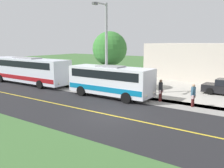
# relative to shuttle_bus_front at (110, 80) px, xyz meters

# --- Properties ---
(ground_plane) EXTENTS (120.00, 120.00, 0.00)m
(ground_plane) POSITION_rel_shuttle_bus_front_xyz_m (4.54, 3.12, -1.54)
(ground_plane) COLOR #3D6633
(road_surface) EXTENTS (8.00, 100.00, 0.01)m
(road_surface) POSITION_rel_shuttle_bus_front_xyz_m (4.54, 3.12, -1.54)
(road_surface) COLOR black
(road_surface) RESTS_ON ground
(sidewalk) EXTENTS (2.40, 100.00, 0.01)m
(sidewalk) POSITION_rel_shuttle_bus_front_xyz_m (-0.66, 3.12, -1.54)
(sidewalk) COLOR gray
(sidewalk) RESTS_ON ground
(parking_lot_surface) EXTENTS (14.00, 36.00, 0.01)m
(parking_lot_surface) POSITION_rel_shuttle_bus_front_xyz_m (-7.86, 6.12, -1.54)
(parking_lot_surface) COLOR #B2ADA3
(parking_lot_surface) RESTS_ON ground
(road_centre_line) EXTENTS (0.16, 100.00, 0.00)m
(road_centre_line) POSITION_rel_shuttle_bus_front_xyz_m (4.54, 3.12, -1.54)
(road_centre_line) COLOR gold
(road_centre_line) RESTS_ON ground
(shuttle_bus_front) EXTENTS (2.72, 7.90, 2.80)m
(shuttle_bus_front) POSITION_rel_shuttle_bus_front_xyz_m (0.00, 0.00, 0.00)
(shuttle_bus_front) COLOR white
(shuttle_bus_front) RESTS_ON ground
(transit_bus_rear) EXTENTS (2.79, 11.94, 3.08)m
(transit_bus_rear) POSITION_rel_shuttle_bus_front_xyz_m (-0.03, -11.85, 0.15)
(transit_bus_rear) COLOR silver
(transit_bus_rear) RESTS_ON ground
(pedestrian_with_bags) EXTENTS (0.72, 0.34, 1.76)m
(pedestrian_with_bags) POSITION_rel_shuttle_bus_front_xyz_m (-0.85, 7.08, -0.60)
(pedestrian_with_bags) COLOR #4C1919
(pedestrian_with_bags) RESTS_ON ground
(pedestrian_waiting) EXTENTS (0.72, 0.34, 1.82)m
(pedestrian_waiting) POSITION_rel_shuttle_bus_front_xyz_m (-1.01, 4.36, -0.56)
(pedestrian_waiting) COLOR #4C1919
(pedestrian_waiting) RESTS_ON ground
(street_light_pole) EXTENTS (1.97, 0.24, 8.24)m
(street_light_pole) POSITION_rel_shuttle_bus_front_xyz_m (-0.34, -0.77, 2.99)
(street_light_pole) COLOR #9E9EA3
(street_light_pole) RESTS_ON ground
(tree_curbside) EXTENTS (3.50, 3.50, 5.93)m
(tree_curbside) POSITION_rel_shuttle_bus_front_xyz_m (-2.86, -2.10, 2.61)
(tree_curbside) COLOR brown
(tree_curbside) RESTS_ON ground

